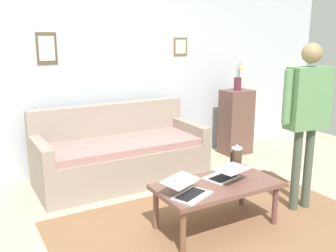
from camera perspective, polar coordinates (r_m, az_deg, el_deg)
name	(u,v)px	position (r m, az deg, el deg)	size (l,w,h in m)	color
ground_plane	(211,237)	(3.46, 6.42, -16.08)	(7.68, 7.68, 0.00)	#B9A98C
area_rug	(222,230)	(3.56, 8.09, -15.15)	(2.86, 1.96, 0.01)	#885D40
back_wall	(112,63)	(4.97, -8.38, 9.29)	(7.04, 0.11, 2.70)	silver
couch	(120,155)	(4.58, -7.11, -4.34)	(1.96, 0.85, 0.88)	gray
coffee_table	(217,188)	(3.48, 7.28, -9.18)	(1.11, 0.58, 0.42)	brown
laptop_left	(188,190)	(3.18, 3.02, -9.54)	(0.43, 0.43, 0.13)	silver
laptop_center	(225,175)	(3.54, 8.52, -7.16)	(0.38, 0.40, 0.13)	silver
french_press	(236,160)	(3.72, 10.17, -4.94)	(0.12, 0.10, 0.27)	#4C3323
side_shelf	(236,122)	(5.63, 10.09, 0.59)	(0.42, 0.32, 0.93)	brown
flower_vase	(238,81)	(5.53, 10.36, 6.59)	(0.10, 0.10, 0.41)	#602736
person_standing	(307,106)	(3.85, 20.07, 2.83)	(0.58, 0.23, 1.63)	#485245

